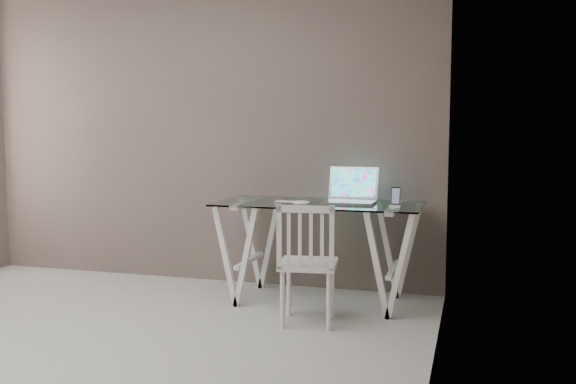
% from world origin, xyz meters
% --- Properties ---
extents(room, '(4.50, 4.52, 2.71)m').
position_xyz_m(room, '(-0.06, 0.02, 1.72)').
color(room, '#A9A7A2').
rests_on(room, ground).
extents(desk, '(1.50, 0.70, 0.75)m').
position_xyz_m(desk, '(1.10, 1.82, 0.38)').
color(desk, silver).
rests_on(desk, ground).
extents(chair, '(0.42, 0.42, 0.81)m').
position_xyz_m(chair, '(1.16, 1.25, 0.45)').
color(chair, silver).
rests_on(chair, ground).
extents(laptop, '(0.37, 0.33, 0.25)m').
position_xyz_m(laptop, '(1.32, 1.92, 0.81)').
color(laptop, '#B7B8BC').
rests_on(laptop, desk).
extents(keyboard, '(0.26, 0.11, 0.01)m').
position_xyz_m(keyboard, '(0.91, 1.77, 0.75)').
color(keyboard, silver).
rests_on(keyboard, desk).
extents(mouse, '(0.12, 0.07, 0.04)m').
position_xyz_m(mouse, '(1.02, 1.61, 0.77)').
color(mouse, white).
rests_on(mouse, desk).
extents(phone_dock, '(0.07, 0.07, 0.14)m').
position_xyz_m(phone_dock, '(1.67, 1.72, 0.78)').
color(phone_dock, white).
rests_on(phone_dock, desk).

